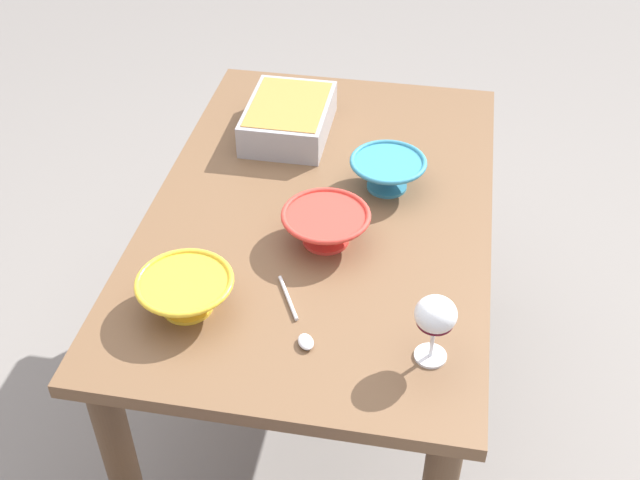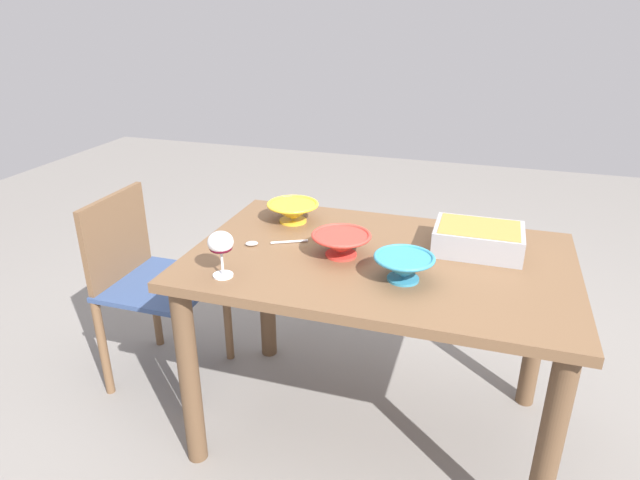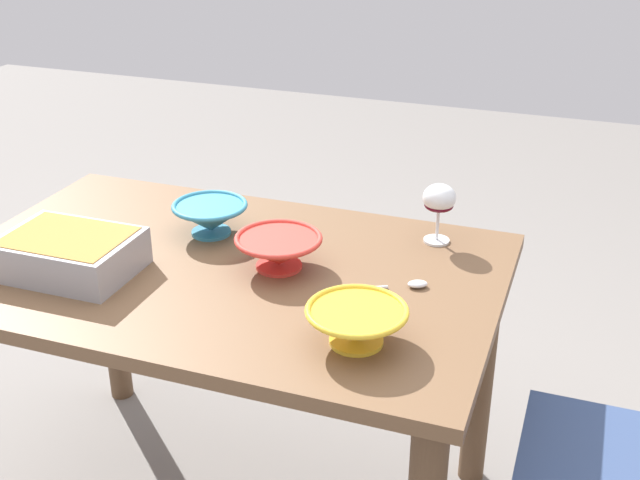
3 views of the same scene
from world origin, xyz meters
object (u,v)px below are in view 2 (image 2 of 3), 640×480
at_px(casserole_dish, 478,238).
at_px(wine_glass, 221,245).
at_px(dining_table, 378,288).
at_px(mixing_bowl, 293,211).
at_px(serving_spoon, 264,243).
at_px(small_bowl, 341,243).
at_px(serving_bowl, 404,266).
at_px(chair, 147,279).

bearing_deg(casserole_dish, wine_glass, 30.29).
bearing_deg(casserole_dish, dining_table, 24.93).
height_order(mixing_bowl, serving_spoon, mixing_bowl).
distance_m(casserole_dish, small_bowl, 0.47).
distance_m(mixing_bowl, serving_bowl, 0.61).
xyz_separation_m(dining_table, wine_glass, (0.44, 0.29, 0.23)).
xyz_separation_m(small_bowl, serving_spoon, (0.28, -0.00, -0.04)).
distance_m(wine_glass, serving_bowl, 0.56).
bearing_deg(mixing_bowl, serving_bowl, 144.08).
bearing_deg(serving_bowl, casserole_dish, -125.32).
bearing_deg(small_bowl, wine_glass, 39.83).
height_order(small_bowl, serving_bowl, serving_bowl).
xyz_separation_m(chair, serving_spoon, (-0.58, 0.09, 0.28)).
distance_m(casserole_dish, serving_bowl, 0.36).
height_order(dining_table, chair, chair).
distance_m(wine_glass, serving_spoon, 0.28).
height_order(serving_bowl, serving_spoon, serving_bowl).
bearing_deg(serving_spoon, chair, -8.83).
bearing_deg(small_bowl, dining_table, -165.28).
bearing_deg(serving_spoon, mixing_bowl, -95.21).
bearing_deg(wine_glass, casserole_dish, -149.71).
relative_size(chair, serving_bowl, 4.35).
relative_size(chair, serving_spoon, 3.96).
relative_size(wine_glass, casserole_dish, 0.51).
height_order(dining_table, serving_spoon, serving_spoon).
relative_size(small_bowl, serving_bowl, 1.07).
relative_size(casserole_dish, serving_spoon, 1.43).
bearing_deg(dining_table, small_bowl, 14.72).
bearing_deg(serving_bowl, wine_glass, 15.07).
relative_size(chair, wine_glass, 5.44).
xyz_separation_m(small_bowl, serving_bowl, (-0.23, 0.11, 0.00)).
xyz_separation_m(casserole_dish, serving_bowl, (0.21, 0.29, -0.00)).
height_order(casserole_dish, mixing_bowl, casserole_dish).
bearing_deg(serving_spoon, dining_table, -175.80).
xyz_separation_m(serving_bowl, serving_spoon, (0.51, -0.12, -0.04)).
bearing_deg(chair, mixing_bowl, -165.88).
xyz_separation_m(dining_table, casserole_dish, (-0.31, -0.14, 0.17)).
distance_m(casserole_dish, serving_spoon, 0.74).
bearing_deg(serving_bowl, dining_table, -54.80).
xyz_separation_m(casserole_dish, serving_spoon, (0.72, 0.17, -0.04)).
relative_size(small_bowl, serving_spoon, 0.98).
distance_m(mixing_bowl, small_bowl, 0.36).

